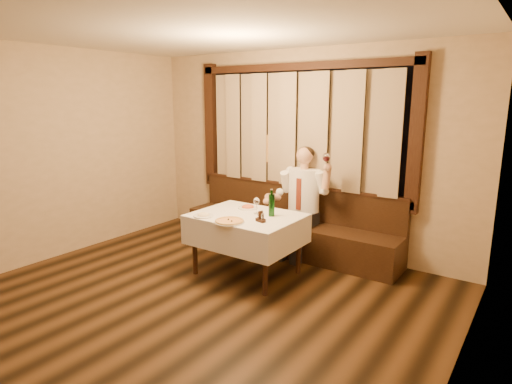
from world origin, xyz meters
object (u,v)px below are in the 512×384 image
Objects in this scene: pizza at (229,221)px; dining_table at (247,223)px; pasta_red at (248,206)px; green_bottle at (272,205)px; cruet_caddy at (261,218)px; pasta_cream at (203,214)px; seated_man at (301,195)px; banquette at (289,229)px.

dining_table is at bearing 95.54° from pizza.
pasta_red is 0.48m from green_bottle.
green_bottle is 2.57× the size of cruet_caddy.
pasta_cream is at bearing -148.35° from cruet_caddy.
pizza is 1.04× the size of green_bottle.
green_bottle reaches higher than pasta_cream.
seated_man reaches higher than pasta_red.
seated_man is (0.61, 1.29, 0.07)m from pasta_cream.
green_bottle is 0.82m from seated_man.
cruet_caddy reaches higher than pizza.
pizza is at bearing -84.46° from dining_table.
seated_man is at bearing 64.66° from pasta_cream.
green_bottle is at bearing -16.71° from pasta_red.
dining_table is 0.39m from green_bottle.
cruet_caddy reaches higher than pasta_red.
cruet_caddy is (0.69, 0.20, 0.01)m from pasta_cream.
seated_man reaches higher than cruet_caddy.
cruet_caddy is at bearing -40.66° from pasta_red.
pasta_red is (-0.16, 0.25, 0.14)m from dining_table.
seated_man reaches higher than banquette.
seated_man is at bearing 59.64° from pasta_red.
banquette reaches higher than dining_table.
green_bottle is (0.66, 0.48, 0.11)m from pasta_cream.
dining_table is 0.98m from seated_man.
green_bottle reaches higher than banquette.
banquette is 9.70× the size of green_bottle.
dining_table is 0.38m from cruet_caddy.
banquette is 1.48m from pizza.
pasta_red is at bearing 107.50° from pizza.
pasta_cream reaches higher than dining_table.
pasta_red is at bearing -101.90° from banquette.
pasta_cream is (-0.38, -1.38, 0.48)m from banquette.
cruet_caddy is (0.31, -1.18, 0.49)m from banquette.
banquette is 12.57× the size of pasta_red.
cruet_caddy is 0.09× the size of seated_man.
seated_man is at bearing 93.27° from green_bottle.
pasta_cream is 1.43m from seated_man.
dining_table is at bearing 168.71° from cruet_caddy.
banquette reaches higher than cruet_caddy.
banquette is 0.61m from seated_man.
green_bottle is at bearing 22.84° from dining_table.
pizza is 0.36m from cruet_caddy.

